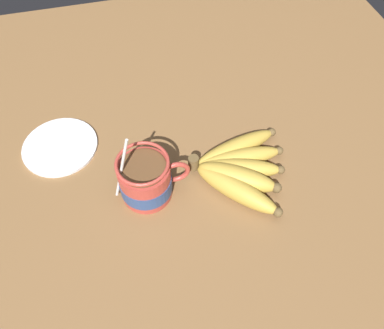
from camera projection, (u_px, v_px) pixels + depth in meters
The scene contains 4 objects.
table at pixel (175, 197), 71.05cm from camera, with size 134.53×134.53×3.62cm.
coffee_mug at pixel (146, 180), 66.21cm from camera, with size 13.93×9.45×16.00cm.
banana_bunch at pixel (238, 169), 70.30cm from camera, with size 19.29×20.59×4.38cm.
small_plate at pixel (60, 146), 75.53cm from camera, with size 15.00×15.00×0.60cm.
Camera 1 is at (-5.92, -35.89, 63.25)cm, focal length 35.00 mm.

